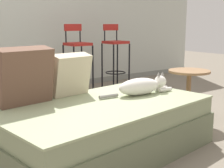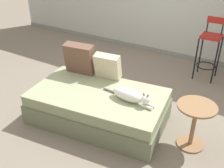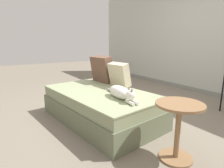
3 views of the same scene
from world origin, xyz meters
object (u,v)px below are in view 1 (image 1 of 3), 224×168
(bar_stool_near_window, at_px, (77,55))
(throw_pillow_corner, at_px, (24,76))
(bar_stool_by_doorway, at_px, (115,52))
(couch, at_px, (105,128))
(cat, at_px, (142,86))
(side_table, at_px, (188,88))
(throw_pillow_middle, at_px, (70,74))

(bar_stool_near_window, bearing_deg, throw_pillow_corner, -130.97)
(bar_stool_by_doorway, bearing_deg, couch, -128.91)
(cat, relative_size, bar_stool_near_window, 0.71)
(throw_pillow_corner, relative_size, side_table, 0.81)
(couch, xyz_separation_m, bar_stool_near_window, (0.91, 1.99, 0.37))
(throw_pillow_corner, xyz_separation_m, throw_pillow_middle, (0.43, 0.06, -0.04))
(bar_stool_near_window, distance_m, side_table, 1.87)
(bar_stool_near_window, bearing_deg, cat, -103.62)
(cat, bearing_deg, bar_stool_near_window, 76.38)
(couch, xyz_separation_m, throw_pillow_corner, (-0.53, 0.33, 0.44))
(cat, xyz_separation_m, bar_stool_near_window, (0.47, 1.94, 0.08))
(cat, relative_size, bar_stool_by_doorway, 0.71)
(cat, bearing_deg, throw_pillow_corner, 163.52)
(cat, height_order, side_table, cat)
(couch, xyz_separation_m, throw_pillow_middle, (-0.09, 0.39, 0.40))
(throw_pillow_corner, relative_size, cat, 0.62)
(bar_stool_by_doorway, relative_size, side_table, 1.84)
(bar_stool_near_window, height_order, bar_stool_by_doorway, bar_stool_near_window)
(throw_pillow_corner, height_order, bar_stool_by_doorway, bar_stool_by_doorway)
(throw_pillow_corner, distance_m, bar_stool_by_doorway, 2.70)
(throw_pillow_middle, bearing_deg, couch, -76.37)
(couch, xyz_separation_m, cat, (0.44, 0.04, 0.29))
(bar_stool_by_doorway, height_order, side_table, bar_stool_by_doorway)
(couch, xyz_separation_m, side_table, (1.21, 0.16, 0.15))
(throw_pillow_middle, bearing_deg, cat, -32.59)
(side_table, bearing_deg, bar_stool_by_doorway, 77.98)
(couch, height_order, bar_stool_near_window, bar_stool_near_window)
(bar_stool_near_window, height_order, side_table, bar_stool_near_window)
(throw_pillow_middle, xyz_separation_m, bar_stool_by_doorway, (1.70, 1.60, -0.02))
(couch, relative_size, cat, 2.51)
(cat, distance_m, side_table, 0.79)
(throw_pillow_middle, distance_m, bar_stool_by_doorway, 2.33)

